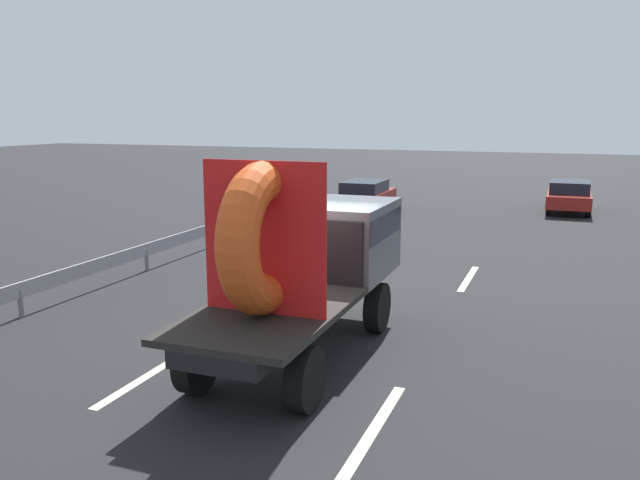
# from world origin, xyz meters

# --- Properties ---
(ground_plane) EXTENTS (120.00, 120.00, 0.00)m
(ground_plane) POSITION_xyz_m (0.00, 0.00, 0.00)
(ground_plane) COLOR black
(flatbed_truck) EXTENTS (2.02, 5.65, 3.34)m
(flatbed_truck) POSITION_xyz_m (0.33, 0.04, 1.64)
(flatbed_truck) COLOR black
(flatbed_truck) RESTS_ON ground_plane
(distant_sedan) EXTENTS (1.67, 3.89, 1.27)m
(distant_sedan) POSITION_xyz_m (-3.42, 15.39, 0.68)
(distant_sedan) COLOR black
(distant_sedan) RESTS_ON ground_plane
(guardrail) EXTENTS (0.10, 16.59, 0.71)m
(guardrail) POSITION_xyz_m (-5.65, 1.51, 0.53)
(guardrail) COLOR gray
(guardrail) RESTS_ON ground_plane
(lane_dash_left_near) EXTENTS (0.16, 2.06, 0.01)m
(lane_dash_left_near) POSITION_xyz_m (-1.55, -2.36, 0.00)
(lane_dash_left_near) COLOR beige
(lane_dash_left_near) RESTS_ON ground_plane
(lane_dash_left_far) EXTENTS (0.16, 2.31, 0.01)m
(lane_dash_left_far) POSITION_xyz_m (-1.55, 5.56, 0.00)
(lane_dash_left_far) COLOR beige
(lane_dash_left_far) RESTS_ON ground_plane
(lane_dash_right_near) EXTENTS (0.16, 2.81, 0.01)m
(lane_dash_right_near) POSITION_xyz_m (2.21, -2.58, 0.00)
(lane_dash_right_near) COLOR beige
(lane_dash_right_near) RESTS_ON ground_plane
(lane_dash_right_far) EXTENTS (0.16, 2.59, 0.01)m
(lane_dash_right_far) POSITION_xyz_m (2.21, 5.73, 0.00)
(lane_dash_right_far) COLOR beige
(lane_dash_right_far) RESTS_ON ground_plane
(oncoming_car) EXTENTS (1.68, 3.92, 1.28)m
(oncoming_car) POSITION_xyz_m (4.42, 18.30, 0.69)
(oncoming_car) COLOR black
(oncoming_car) RESTS_ON ground_plane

